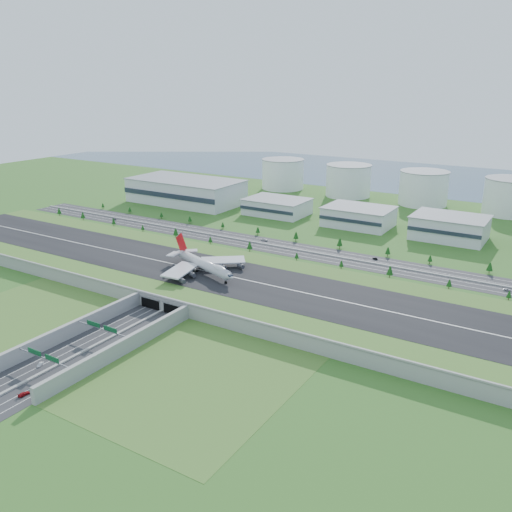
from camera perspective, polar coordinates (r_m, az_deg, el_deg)
The scene contains 25 objects.
ground at distance 353.56m, azimuth -4.52°, elevation -3.02°, with size 1200.00×1200.00×0.00m, color #2A551A.
airfield_deck at distance 352.03m, azimuth -4.55°, elevation -2.39°, with size 520.00×100.00×9.20m.
underpass_road at distance 285.09m, azimuth -16.48°, elevation -8.39°, with size 38.80×120.40×8.00m.
sign_gantry_near at distance 286.17m, azimuth -15.90°, elevation -7.45°, with size 38.70×0.70×9.80m.
sign_gantry_far at distance 266.83m, azimuth -21.45°, elevation -10.01°, with size 38.70×0.70×9.80m.
north_expressway at distance 429.44m, azimuth 2.94°, elevation 0.88°, with size 560.00×36.00×0.12m, color #28282B.
tree_row at distance 418.80m, azimuth 5.50°, elevation 1.01°, with size 501.07×48.51×8.06m.
hangar_west at distance 591.60m, azimuth -7.38°, elevation 6.78°, with size 120.00×60.00×25.00m, color silver.
hangar_mid_a at distance 535.92m, azimuth 2.23°, elevation 5.19°, with size 58.00×42.00×15.00m, color silver.
hangar_mid_b at distance 500.63m, azimuth 10.75°, elevation 4.08°, with size 58.00×42.00×17.00m, color silver.
hangar_mid_c at distance 478.96m, azimuth 19.70°, elevation 2.82°, with size 58.00×42.00×19.00m, color silver.
fuel_tank_a at distance 665.54m, azimuth 2.85°, elevation 8.60°, with size 50.00×50.00×35.00m, color white.
fuel_tank_b at distance 629.60m, azimuth 9.69°, elevation 7.82°, with size 50.00×50.00×35.00m, color white.
fuel_tank_c at distance 603.58m, azimuth 17.22°, elevation 6.83°, with size 50.00×50.00×35.00m, color white.
fuel_tank_d at distance 588.79m, azimuth 25.23°, elevation 5.65°, with size 50.00×50.00×35.00m, color white.
bay_water at distance 781.07m, azimuth 16.84°, elevation 7.97°, with size 1200.00×260.00×0.06m, color #38526B.
boeing_747 at distance 349.95m, azimuth -5.57°, elevation -0.85°, with size 64.09×59.47×20.78m.
car_0 at distance 300.20m, azimuth -15.05°, elevation -7.42°, with size 1.73×4.29×1.46m, color silver.
car_1 at distance 275.82m, azimuth -21.76°, elevation -10.54°, with size 1.44×4.12×1.36m, color silver.
car_2 at distance 302.17m, azimuth -10.64°, elevation -6.93°, with size 2.19×4.75×1.32m, color #0D1645.
car_3 at distance 255.00m, azimuth -23.24°, elevation -13.18°, with size 2.06×5.06×1.47m, color maroon.
car_4 at distance 532.65m, azimuth -14.66°, elevation 3.81°, with size 1.95×4.85×1.65m, color #505155.
car_5 at distance 410.15m, azimuth 12.42°, elevation -0.26°, with size 1.45×4.15×1.37m, color black.
car_6 at distance 377.10m, azimuth 24.94°, elevation -3.23°, with size 2.23×4.83×1.34m, color silver.
car_7 at distance 447.61m, azimuth 0.88°, elevation 1.73°, with size 2.31×5.68×1.65m, color silver.
Camera 1 is at (196.25, -265.28, 126.95)m, focal length 38.00 mm.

